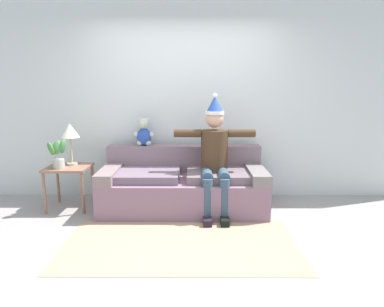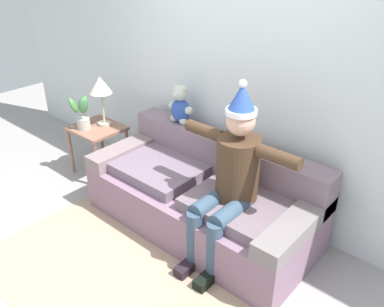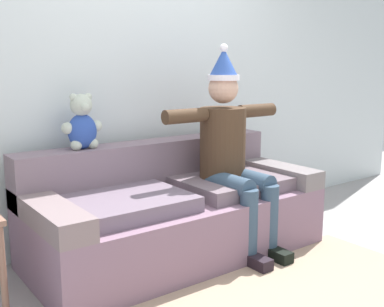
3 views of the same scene
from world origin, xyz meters
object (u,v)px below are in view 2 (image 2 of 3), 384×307
couch (204,196)px  candle_tall (85,113)px  table_lamp (101,87)px  teddy_bear (180,106)px  side_table (97,134)px  person_seated (230,176)px  potted_plant (81,113)px

couch → candle_tall: bearing=-178.2°
table_lamp → candle_tall: size_ratio=2.72×
couch → teddy_bear: 0.90m
side_table → person_seated: bearing=-4.0°
teddy_bear → table_lamp: size_ratio=0.70×
couch → table_lamp: 1.63m
side_table → table_lamp: bearing=78.9°
teddy_bear → side_table: teddy_bear is taller
potted_plant → table_lamp: bearing=65.8°
candle_tall → table_lamp: bearing=34.4°
couch → side_table: size_ratio=3.70×
teddy_bear → person_seated: bearing=-25.9°
table_lamp → teddy_bear: bearing=13.9°
teddy_bear → candle_tall: size_ratio=1.90×
table_lamp → side_table: bearing=-101.1°
table_lamp → potted_plant: 0.34m
couch → potted_plant: (-1.57, -0.14, 0.43)m
potted_plant → candle_tall: 0.13m
candle_tall → person_seated: bearing=-3.1°
couch → side_table: bearing=-178.8°
side_table → potted_plant: 0.30m
person_seated → side_table: bearing=176.0°
side_table → table_lamp: 0.53m
teddy_bear → potted_plant: teddy_bear is taller
couch → table_lamp: table_lamp is taller
couch → teddy_bear: (-0.55, 0.30, 0.64)m
side_table → potted_plant: bearing=-123.7°
table_lamp → potted_plant: size_ratio=1.44×
table_lamp → potted_plant: table_lamp is taller
person_seated → teddy_bear: (-0.94, 0.46, 0.20)m
teddy_bear → side_table: (-0.95, -0.33, -0.48)m
person_seated → potted_plant: (-1.97, 0.02, -0.01)m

